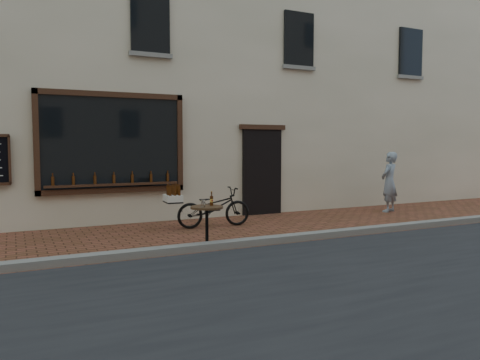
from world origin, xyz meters
name	(u,v)px	position (x,y,z in m)	size (l,w,h in m)	color
ground	(261,247)	(0.00, 0.00, 0.00)	(90.00, 90.00, 0.00)	brown
kerb	(256,241)	(0.00, 0.20, 0.06)	(90.00, 0.25, 0.12)	slate
shop_building	(156,36)	(0.00, 6.50, 5.00)	(28.00, 6.20, 10.00)	beige
cargo_bicycle	(212,207)	(-0.01, 2.22, 0.44)	(1.94, 0.68, 0.93)	black
bistro_table	(207,218)	(-0.89, 0.35, 0.52)	(0.57, 0.57, 0.98)	black
pedestrian	(389,182)	(5.19, 2.34, 0.81)	(0.59, 0.39, 1.62)	gray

